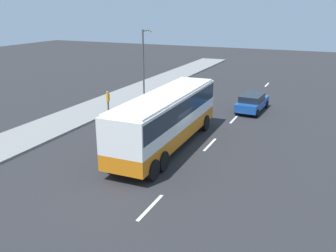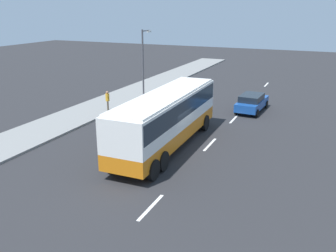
{
  "view_description": "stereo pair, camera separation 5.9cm",
  "coord_description": "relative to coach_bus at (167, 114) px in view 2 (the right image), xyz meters",
  "views": [
    {
      "loc": [
        -19.59,
        -8.53,
        8.37
      ],
      "look_at": [
        -0.37,
        0.08,
        1.54
      ],
      "focal_mm": 39.23,
      "sensor_mm": 36.0,
      "label": 1
    },
    {
      "loc": [
        -19.61,
        -8.48,
        8.37
      ],
      "look_at": [
        -0.37,
        0.08,
        1.54
      ],
      "focal_mm": 39.23,
      "sensor_mm": 36.0,
      "label": 2
    }
  ],
  "objects": [
    {
      "name": "car_blue_saloon",
      "position": [
        10.51,
        -3.13,
        -1.35
      ],
      "size": [
        4.62,
        2.1,
        1.48
      ],
      "rotation": [
        0.0,
        0.0,
        -0.06
      ],
      "color": "#194799",
      "rests_on": "ground_plane"
    },
    {
      "name": "sidewalk_curb",
      "position": [
        -0.05,
        9.35,
        -2.06
      ],
      "size": [
        80.0,
        4.0,
        0.15
      ],
      "primitive_type": "cube",
      "color": "gray",
      "rests_on": "ground_plane"
    },
    {
      "name": "street_lamp",
      "position": [
        11.55,
        7.58,
        1.65
      ],
      "size": [
        1.73,
        0.24,
        6.27
      ],
      "color": "#47474C",
      "rests_on": "sidewalk_curb"
    },
    {
      "name": "pedestrian_near_curb",
      "position": [
        5.39,
        7.82,
        -1.05
      ],
      "size": [
        0.32,
        0.32,
        1.63
      ],
      "rotation": [
        0.0,
        0.0,
        2.13
      ],
      "color": "brown",
      "rests_on": "sidewalk_curb"
    },
    {
      "name": "ground_plane",
      "position": [
        -0.05,
        -0.35,
        -2.14
      ],
      "size": [
        120.0,
        120.0,
        0.0
      ],
      "primitive_type": "plane",
      "color": "#28282B"
    },
    {
      "name": "coach_bus",
      "position": [
        0.0,
        0.0,
        0.0
      ],
      "size": [
        11.48,
        2.84,
        3.45
      ],
      "rotation": [
        0.0,
        0.0,
        0.01
      ],
      "color": "orange",
      "rests_on": "ground_plane"
    },
    {
      "name": "lane_centreline",
      "position": [
        2.3,
        -2.36,
        -2.13
      ],
      "size": [
        42.81,
        0.16,
        0.01
      ],
      "color": "white",
      "rests_on": "ground_plane"
    }
  ]
}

